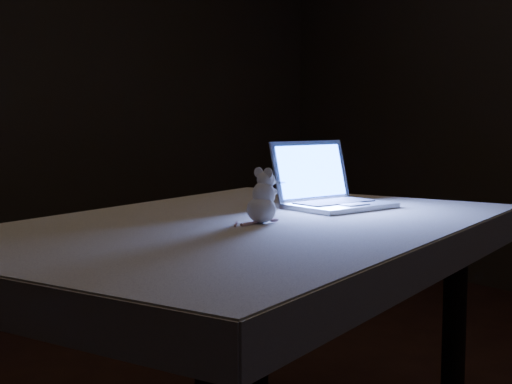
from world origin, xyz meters
TOP-DOWN VIEW (x-y plane):
  - table at (-0.23, -0.06)m, footprint 1.49×1.19m
  - tablecloth at (-0.17, -0.10)m, footprint 1.48×1.07m
  - laptop at (0.13, -0.02)m, footprint 0.27×0.24m
  - plush_mouse at (-0.21, -0.10)m, footprint 0.11×0.11m

SIDE VIEW (x-z plane):
  - table at x=-0.23m, z-range 0.00..0.69m
  - tablecloth at x=-0.17m, z-range 0.62..0.70m
  - plush_mouse at x=-0.21m, z-range 0.70..0.83m
  - laptop at x=0.13m, z-range 0.70..0.88m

